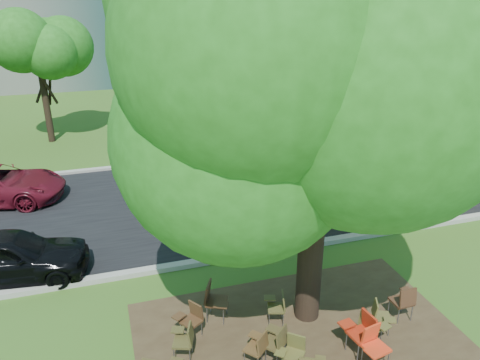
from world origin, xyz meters
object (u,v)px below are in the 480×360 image
object	(u,v)px
chair_7	(371,325)
chair_8	(185,338)
chair_2	(258,345)
chair_3	(293,350)
chair_10	(214,298)
chair_11	(277,340)
school_bus	(355,152)
chair_9	(192,317)
chair_13	(405,299)
black_car	(8,256)
chair_14	(278,304)
chair_12	(380,314)
main_tree	(322,80)
chair_6	(362,329)
chair_5	(374,343)

from	to	relation	value
chair_7	chair_8	distance (m)	3.88
chair_2	chair_3	world-z (taller)	chair_2
chair_10	chair_11	distance (m)	1.84
school_bus	chair_9	xyz separation A→B (m)	(-7.15, -5.73, -1.13)
chair_13	black_car	world-z (taller)	black_car
school_bus	chair_13	world-z (taller)	school_bus
chair_9	chair_14	world-z (taller)	chair_9
chair_7	chair_12	world-z (taller)	chair_7
chair_7	chair_11	size ratio (longest dim) A/B	0.94
main_tree	chair_9	size ratio (longest dim) A/B	11.11
chair_6	black_car	size ratio (longest dim) A/B	0.24
chair_3	black_car	bearing A→B (deg)	-1.60
black_car	chair_9	bearing A→B (deg)	-123.93
black_car	chair_10	bearing A→B (deg)	-117.17
chair_2	chair_6	world-z (taller)	chair_6
chair_6	chair_10	world-z (taller)	chair_6
chair_8	black_car	xyz separation A→B (m)	(-3.81, 4.14, 0.17)
chair_9	chair_13	xyz separation A→B (m)	(4.70, -0.90, 0.06)
chair_13	chair_14	size ratio (longest dim) A/B	1.15
chair_3	chair_6	xyz separation A→B (m)	(1.54, 0.02, 0.11)
chair_7	chair_13	size ratio (longest dim) A/B	0.89
chair_2	chair_7	xyz separation A→B (m)	(2.45, -0.15, 0.01)
main_tree	chair_2	world-z (taller)	main_tree
chair_2	chair_6	distance (m)	2.18
chair_3	chair_9	world-z (taller)	chair_9
chair_9	chair_6	bearing A→B (deg)	-149.69
main_tree	chair_14	size ratio (longest dim) A/B	11.36
chair_9	chair_10	distance (m)	0.70
chair_7	chair_10	world-z (taller)	chair_10
chair_12	chair_13	bearing A→B (deg)	129.34
chair_8	chair_10	xyz separation A→B (m)	(0.85, 0.98, 0.09)
chair_6	chair_8	world-z (taller)	chair_6
chair_13	chair_11	bearing A→B (deg)	-175.31
school_bus	chair_2	bearing A→B (deg)	-132.20
chair_13	black_car	size ratio (longest dim) A/B	0.23
school_bus	chair_2	xyz separation A→B (m)	(-6.06, -6.96, -1.14)
chair_9	chair_5	bearing A→B (deg)	-154.95
chair_5	chair_12	world-z (taller)	chair_5
chair_6	chair_13	world-z (taller)	chair_6
chair_5	chair_14	distance (m)	2.23
chair_7	black_car	xyz separation A→B (m)	(-7.61, 4.91, 0.17)
chair_13	chair_7	bearing A→B (deg)	-158.72
chair_3	chair_9	bearing A→B (deg)	-2.51
chair_2	chair_12	distance (m)	2.86
chair_7	chair_11	distance (m)	2.06
chair_6	chair_7	bearing A→B (deg)	-71.87
black_car	chair_3	bearing A→B (deg)	-124.32
chair_3	chair_6	distance (m)	1.54
black_car	chair_5	bearing A→B (deg)	-119.64
school_bus	chair_5	world-z (taller)	school_bus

